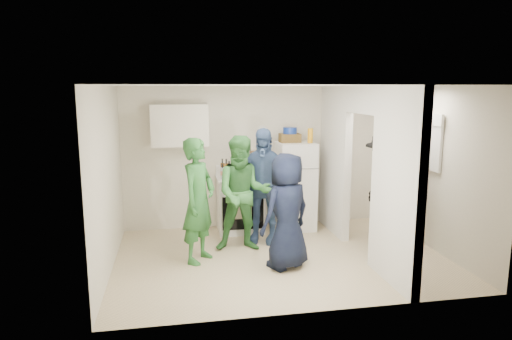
{
  "coord_description": "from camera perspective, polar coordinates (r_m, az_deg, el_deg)",
  "views": [
    {
      "loc": [
        -1.52,
        -6.23,
        2.47
      ],
      "look_at": [
        -0.3,
        0.4,
        1.25
      ],
      "focal_mm": 32.0,
      "sensor_mm": 36.0,
      "label": 1
    }
  ],
  "objects": [
    {
      "name": "bottle_c",
      "position": [
        7.93,
        -2.7,
        0.28
      ],
      "size": [
        0.06,
        0.06,
        0.29
      ],
      "primitive_type": "cylinder",
      "color": "silver",
      "rests_on": "stove"
    },
    {
      "name": "person_nook",
      "position": [
        7.33,
        15.87,
        -2.35
      ],
      "size": [
        0.82,
        1.26,
        1.84
      ],
      "primitive_type": "imported",
      "rotation": [
        0.0,
        0.0,
        -1.69
      ],
      "color": "black",
      "rests_on": "floor"
    },
    {
      "name": "red_cup",
      "position": [
        7.66,
        -0.18,
        -0.7
      ],
      "size": [
        0.09,
        0.09,
        0.12
      ],
      "primitive_type": "cylinder",
      "color": "#AE270B",
      "rests_on": "stove"
    },
    {
      "name": "bottle_g",
      "position": [
        7.98,
        -0.39,
        0.43
      ],
      "size": [
        0.07,
        0.07,
        0.31
      ],
      "primitive_type": "cylinder",
      "color": "olive",
      "rests_on": "stove"
    },
    {
      "name": "blue_bowl",
      "position": [
        7.91,
        4.26,
        4.95
      ],
      "size": [
        0.24,
        0.24,
        0.11
      ],
      "primitive_type": "cylinder",
      "color": "navy",
      "rests_on": "wicker_basket"
    },
    {
      "name": "bottle_f",
      "position": [
        7.84,
        -0.72,
        0.13
      ],
      "size": [
        0.07,
        0.07,
        0.28
      ],
      "primitive_type": "cylinder",
      "color": "#173814",
      "rests_on": "stove"
    },
    {
      "name": "bottle_l",
      "position": [
        7.7,
        -0.85,
        0.0
      ],
      "size": [
        0.08,
        0.08,
        0.29
      ],
      "primitive_type": "cylinder",
      "color": "#A6AEB7",
      "rests_on": "stove"
    },
    {
      "name": "bottle_b",
      "position": [
        7.71,
        -3.36,
        0.02
      ],
      "size": [
        0.07,
        0.07,
        0.3
      ],
      "primitive_type": "cylinder",
      "color": "#2C5B1E",
      "rests_on": "stove"
    },
    {
      "name": "bottle_a",
      "position": [
        7.9,
        -4.22,
        0.3
      ],
      "size": [
        0.06,
        0.06,
        0.31
      ],
      "primitive_type": "cylinder",
      "color": "brown",
      "rests_on": "stove"
    },
    {
      "name": "nook_window_frame",
      "position": [
        7.56,
        20.63,
        3.37
      ],
      "size": [
        0.04,
        0.76,
        0.86
      ],
      "primitive_type": "cube",
      "color": "white",
      "rests_on": "wall_right"
    },
    {
      "name": "bottle_e",
      "position": [
        7.99,
        -1.41,
        0.32
      ],
      "size": [
        0.08,
        0.08,
        0.28
      ],
      "primitive_type": "cylinder",
      "color": "silver",
      "rests_on": "stove"
    },
    {
      "name": "stove",
      "position": [
        7.94,
        -2.0,
        -4.3
      ],
      "size": [
        0.8,
        0.67,
        0.95
      ],
      "primitive_type": "cube",
      "color": "white",
      "rests_on": "floor"
    },
    {
      "name": "fridge",
      "position": [
        8.04,
        4.95,
        -2.01
      ],
      "size": [
        0.63,
        0.62,
        1.54
      ],
      "primitive_type": "cube",
      "color": "white",
      "rests_on": "floor"
    },
    {
      "name": "wall_front",
      "position": [
        4.93,
        7.91,
        -4.15
      ],
      "size": [
        4.8,
        0.0,
        4.8
      ],
      "primitive_type": "plane",
      "rotation": [
        -1.57,
        0.0,
        0.0
      ],
      "color": "silver",
      "rests_on": "floor"
    },
    {
      "name": "nook_window",
      "position": [
        7.57,
        20.73,
        3.37
      ],
      "size": [
        0.03,
        0.7,
        0.8
      ],
      "primitive_type": "cube",
      "color": "black",
      "rests_on": "wall_right"
    },
    {
      "name": "partition_pier_back",
      "position": [
        7.92,
        9.83,
        1.23
      ],
      "size": [
        0.12,
        1.2,
        2.5
      ],
      "primitive_type": "cube",
      "color": "silver",
      "rests_on": "floor"
    },
    {
      "name": "wall_back",
      "position": [
        8.17,
        0.43,
        1.66
      ],
      "size": [
        4.8,
        0.0,
        4.8
      ],
      "primitive_type": "plane",
      "rotation": [
        1.57,
        0.0,
        0.0
      ],
      "color": "silver",
      "rests_on": "floor"
    },
    {
      "name": "person_green_center",
      "position": [
        6.92,
        -1.61,
        -2.99
      ],
      "size": [
        0.93,
        0.76,
        1.77
      ],
      "primitive_type": "imported",
      "rotation": [
        0.0,
        0.0,
        -0.11
      ],
      "color": "#438C3D",
      "rests_on": "floor"
    },
    {
      "name": "floor",
      "position": [
        6.87,
        3.14,
        -10.82
      ],
      "size": [
        4.8,
        4.8,
        0.0
      ],
      "primitive_type": "plane",
      "color": "beige",
      "rests_on": "ground"
    },
    {
      "name": "upper_cabinet",
      "position": [
        7.78,
        -9.53,
        5.54
      ],
      "size": [
        0.95,
        0.34,
        0.7
      ],
      "primitive_type": "cube",
      "color": "silver",
      "rests_on": "wall_back"
    },
    {
      "name": "yellow_cup_stack_stove",
      "position": [
        7.58,
        -2.68,
        -0.34
      ],
      "size": [
        0.09,
        0.09,
        0.25
      ],
      "primitive_type": "cylinder",
      "color": "yellow",
      "rests_on": "stove"
    },
    {
      "name": "ceiling",
      "position": [
        6.42,
        3.36,
        10.51
      ],
      "size": [
        4.8,
        4.8,
        0.0
      ],
      "primitive_type": "plane",
      "rotation": [
        3.14,
        0.0,
        0.0
      ],
      "color": "white",
      "rests_on": "wall_back"
    },
    {
      "name": "person_green_left",
      "position": [
        6.53,
        -7.18,
        -3.81
      ],
      "size": [
        0.71,
        0.78,
        1.79
      ],
      "primitive_type": "imported",
      "rotation": [
        0.0,
        0.0,
        0.99
      ],
      "color": "#2A6A32",
      "rests_on": "floor"
    },
    {
      "name": "bottle_i",
      "position": [
        7.91,
        -1.76,
        0.13
      ],
      "size": [
        0.07,
        0.07,
        0.25
      ],
      "primitive_type": "cylinder",
      "color": "brown",
      "rests_on": "stove"
    },
    {
      "name": "spice_shelf",
      "position": [
        8.11,
        0.5,
        2.31
      ],
      "size": [
        0.35,
        0.08,
        0.03
      ],
      "primitive_type": "cube",
      "color": "olive",
      "rests_on": "wall_back"
    },
    {
      "name": "partition_header",
      "position": [
        6.8,
        13.32,
        8.55
      ],
      "size": [
        0.12,
        1.0,
        0.4
      ],
      "primitive_type": "cube",
      "color": "silver",
      "rests_on": "partition_pier_back"
    },
    {
      "name": "wall_right",
      "position": [
        7.46,
        21.45,
        0.13
      ],
      "size": [
        0.0,
        3.4,
        3.4
      ],
      "primitive_type": "plane",
      "rotation": [
        1.57,
        0.0,
        -1.57
      ],
      "color": "silver",
      "rests_on": "floor"
    },
    {
      "name": "bottle_j",
      "position": [
        7.73,
        0.21,
        0.16
      ],
      "size": [
        0.06,
        0.06,
        0.32
      ],
      "primitive_type": "cylinder",
      "color": "#18471C",
      "rests_on": "stove"
    },
    {
      "name": "wall_left",
      "position": [
        6.41,
        -18.1,
        -1.23
      ],
      "size": [
        0.0,
        3.4,
        3.4
      ],
      "primitive_type": "plane",
      "rotation": [
        1.57,
        0.0,
        1.57
      ],
      "color": "silver",
      "rests_on": "floor"
    },
    {
      "name": "wicker_basket",
      "position": [
        7.93,
        4.25,
        4.01
      ],
      "size": [
        0.35,
        0.25,
        0.15
      ],
      "primitive_type": "cube",
      "color": "brown",
      "rests_on": "fridge"
    },
    {
      "name": "bottle_d",
      "position": [
        7.77,
        -1.97,
        -0.08
      ],
      "size": [
        0.06,
        0.06,
        0.25
      ],
      "primitive_type": "cylinder",
      "color": "#55310E",
      "rests_on": "stove"
    },
    {
      "name": "bottle_h",
      "position": [
        7.67,
        -4.21,
        -0.19
      ],
      "size": [
        0.07,
        0.07,
        0.26
      ],
      "primitive_type": "cylinder",
      "color": "#B5BAC2",
      "rests_on": "stove"
    },
    {
      "name": "nook_valance",
      "position": [
        7.52,
        20.63,
        6.02
      ],
      "size": [
        0.04,
        0.82,
        0.18
      ],
      "primitive_type": "cube",
      "color": "white",
      "rests_on": "wall_right"
    },
    {
      "name": "partition_pier_front",
      "position": [
        5.94,
        17.14,
        -2.06
      ],
      "size": [
        0.12,
        1.2,
        2.5
      ],
      "primitive_type": "cube",
      "color": "silver",
      "rests_on": "floor"
    },
    {
      "name": "person_navy",
      "position": [
        6.27,
        3.88,
        -5.17
      ],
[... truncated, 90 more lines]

